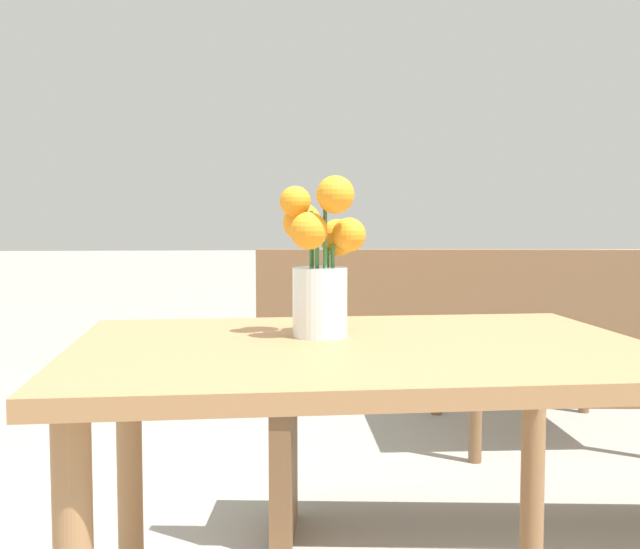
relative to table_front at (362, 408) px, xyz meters
name	(u,v)px	position (x,y,z in m)	size (l,w,h in m)	color
table_front	(362,408)	(0.00, 0.00, 0.00)	(0.98, 0.74, 0.73)	#9E7047
flower_vase	(321,265)	(-0.06, 0.08, 0.23)	(0.15, 0.15, 0.28)	silver
bench_near	(536,389)	(0.59, 0.84, -0.16)	(1.57, 0.52, 0.85)	brown
table_back	(538,290)	(1.00, 2.00, 0.00)	(0.85, 0.87, 0.73)	brown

